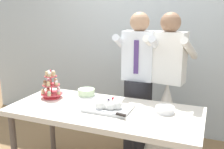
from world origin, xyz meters
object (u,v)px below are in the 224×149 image
object	(u,v)px
main_cake_tray	(108,105)
round_cake	(86,93)
plate_stack	(165,110)
person_bride	(166,112)
dessert_table	(104,116)
person_groom	(138,94)
cupcake_stand	(51,86)

from	to	relation	value
main_cake_tray	round_cake	distance (m)	0.47
plate_stack	person_bride	bearing A→B (deg)	97.79
dessert_table	round_cake	xyz separation A→B (m)	(-0.33, 0.28, 0.11)
person_bride	round_cake	bearing A→B (deg)	-156.64
dessert_table	person_groom	size ratio (longest dim) A/B	1.08
dessert_table	cupcake_stand	distance (m)	0.68
main_cake_tray	person_bride	bearing A→B (deg)	55.67
dessert_table	plate_stack	size ratio (longest dim) A/B	10.22
person_bride	plate_stack	bearing A→B (deg)	-82.21
cupcake_stand	person_groom	bearing A→B (deg)	34.41
round_cake	cupcake_stand	bearing A→B (deg)	-149.06
dessert_table	cupcake_stand	size ratio (longest dim) A/B	5.90
round_cake	main_cake_tray	bearing A→B (deg)	-36.92
dessert_table	person_bride	bearing A→B (deg)	52.67
dessert_table	main_cake_tray	xyz separation A→B (m)	(0.05, -0.00, 0.12)
main_cake_tray	round_cake	xyz separation A→B (m)	(-0.37, 0.28, -0.01)
main_cake_tray	plate_stack	distance (m)	0.51
plate_stack	person_bride	xyz separation A→B (m)	(-0.07, 0.50, -0.22)
dessert_table	main_cake_tray	size ratio (longest dim) A/B	4.15
round_cake	person_groom	bearing A→B (deg)	36.55
plate_stack	person_groom	xyz separation A→B (m)	(-0.40, 0.51, -0.06)
plate_stack	round_cake	distance (m)	0.89
cupcake_stand	plate_stack	distance (m)	1.19
cupcake_stand	person_groom	xyz separation A→B (m)	(0.79, 0.54, -0.16)
main_cake_tray	plate_stack	xyz separation A→B (m)	(0.50, 0.12, -0.02)
main_cake_tray	person_bride	size ratio (longest dim) A/B	0.26
plate_stack	cupcake_stand	bearing A→B (deg)	-178.52
round_cake	person_groom	size ratio (longest dim) A/B	0.14
plate_stack	main_cake_tray	bearing A→B (deg)	-166.01
person_groom	dessert_table	bearing A→B (deg)	-103.32
dessert_table	person_bride	world-z (taller)	person_bride
plate_stack	person_bride	distance (m)	0.55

